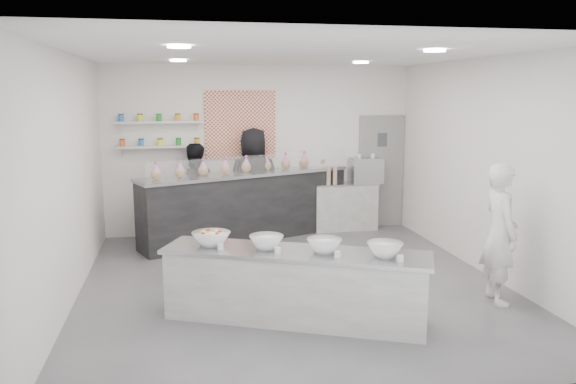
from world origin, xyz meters
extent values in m
plane|color=#515156|center=(0.00, 0.00, 0.00)|extent=(6.00, 6.00, 0.00)
plane|color=white|center=(0.00, 0.00, 3.00)|extent=(6.00, 6.00, 0.00)
plane|color=white|center=(0.00, 3.00, 1.50)|extent=(5.50, 0.00, 5.50)
plane|color=white|center=(-2.75, 0.00, 1.50)|extent=(0.00, 6.00, 6.00)
plane|color=white|center=(2.75, 0.00, 1.50)|extent=(0.00, 6.00, 6.00)
cube|color=gray|center=(2.30, 2.97, 1.05)|extent=(0.88, 0.04, 2.10)
cube|color=#C03B11|center=(-0.35, 2.98, 1.95)|extent=(1.25, 0.03, 1.20)
cube|color=silver|center=(-1.75, 2.90, 1.60)|extent=(1.45, 0.22, 0.04)
cube|color=silver|center=(-1.75, 2.90, 2.02)|extent=(1.45, 0.22, 0.04)
cylinder|color=white|center=(-1.40, -1.00, 2.98)|extent=(0.24, 0.24, 0.02)
cylinder|color=white|center=(1.40, -1.00, 2.98)|extent=(0.24, 0.24, 0.02)
cylinder|color=white|center=(-1.40, 1.60, 2.98)|extent=(0.24, 0.24, 0.02)
cylinder|color=white|center=(1.40, 1.60, 2.98)|extent=(0.24, 0.24, 0.02)
cube|color=#9A9A96|center=(-0.22, -1.16, 0.40)|extent=(2.97, 1.82, 0.81)
cube|color=black|center=(-0.31, 2.47, 0.59)|extent=(3.79, 2.06, 1.18)
cube|color=white|center=(-0.19, 2.17, 1.34)|extent=(3.48, 1.41, 0.32)
cube|color=#9A9A96|center=(1.55, 2.78, 0.44)|extent=(1.18, 0.38, 0.88)
cube|color=#93969E|center=(1.93, 2.78, 1.10)|extent=(0.58, 0.40, 0.44)
imported|color=white|center=(2.31, -1.07, 0.85)|extent=(0.48, 0.67, 1.71)
imported|color=black|center=(-1.20, 2.72, 0.83)|extent=(0.91, 0.77, 1.66)
imported|color=black|center=(-0.15, 2.72, 0.96)|extent=(1.00, 0.71, 1.92)
camera|label=1|loc=(-1.44, -6.99, 2.53)|focal=35.00mm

